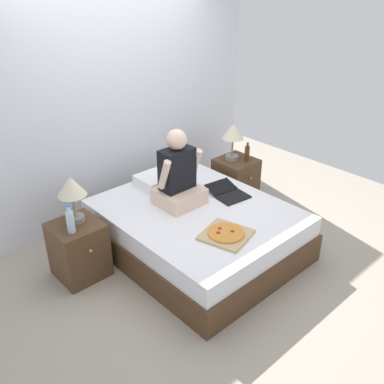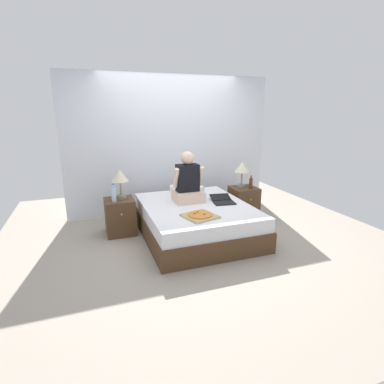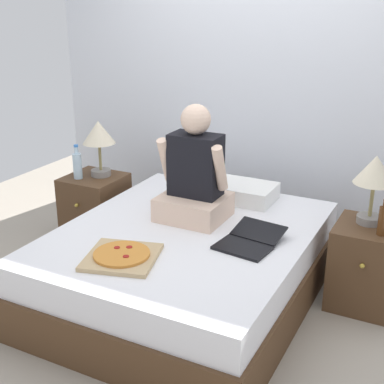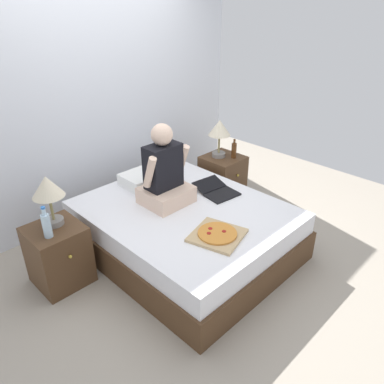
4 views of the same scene
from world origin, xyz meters
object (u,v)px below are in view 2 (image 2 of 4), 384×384
object	(u,v)px
person_seated	(188,183)
laptop	(223,201)
nightstand_right	(243,202)
pizza_box	(200,216)
nightstand_left	(120,216)
lamp_on_right_nightstand	(242,169)
bed	(196,220)
lamp_on_left_nightstand	(120,178)
beer_bottle	(251,183)
water_bottle	(114,194)

from	to	relation	value
person_seated	laptop	bearing A→B (deg)	-26.62
nightstand_right	pizza_box	size ratio (longest dim) A/B	1.13
nightstand_left	laptop	xyz separation A→B (m)	(1.53, -0.48, 0.24)
lamp_on_right_nightstand	laptop	xyz separation A→B (m)	(-0.62, -0.53, -0.37)
lamp_on_right_nightstand	laptop	size ratio (longest dim) A/B	1.00
nightstand_right	lamp_on_right_nightstand	world-z (taller)	lamp_on_right_nightstand
lamp_on_right_nightstand	pizza_box	bearing A→B (deg)	-139.01
lamp_on_right_nightstand	bed	bearing A→B (deg)	-154.22
lamp_on_left_nightstand	lamp_on_right_nightstand	xyz separation A→B (m)	(2.10, 0.00, 0.00)
nightstand_right	beer_bottle	bearing A→B (deg)	-54.99
nightstand_left	pizza_box	size ratio (longest dim) A/B	1.13
water_bottle	lamp_on_right_nightstand	distance (m)	2.24
nightstand_left	lamp_on_right_nightstand	distance (m)	2.23
nightstand_left	laptop	size ratio (longest dim) A/B	1.23
lamp_on_left_nightstand	lamp_on_right_nightstand	distance (m)	2.10
water_bottle	person_seated	distance (m)	1.13
person_seated	beer_bottle	bearing A→B (deg)	6.55
nightstand_right	person_seated	xyz separation A→B (m)	(-1.14, -0.24, 0.50)
nightstand_left	person_seated	bearing A→B (deg)	-12.97
nightstand_right	pizza_box	distance (m)	1.60
lamp_on_left_nightstand	beer_bottle	distance (m)	2.22
nightstand_left	beer_bottle	distance (m)	2.28
beer_bottle	laptop	world-z (taller)	beer_bottle
nightstand_left	laptop	world-z (taller)	laptop
bed	beer_bottle	bearing A→B (deg)	17.31
nightstand_left	lamp_on_right_nightstand	world-z (taller)	lamp_on_right_nightstand
nightstand_right	lamp_on_right_nightstand	xyz separation A→B (m)	(-0.03, 0.05, 0.60)
water_bottle	lamp_on_right_nightstand	bearing A→B (deg)	3.60
nightstand_left	pizza_box	world-z (taller)	nightstand_left
lamp_on_right_nightstand	lamp_on_left_nightstand	bearing A→B (deg)	180.00
lamp_on_right_nightstand	pizza_box	size ratio (longest dim) A/B	0.91
lamp_on_left_nightstand	laptop	bearing A→B (deg)	-19.77
nightstand_left	laptop	bearing A→B (deg)	-17.61
nightstand_left	lamp_on_left_nightstand	bearing A→B (deg)	51.37
pizza_box	bed	bearing A→B (deg)	75.12
nightstand_left	lamp_on_left_nightstand	distance (m)	0.61
water_bottle	laptop	world-z (taller)	water_bottle
lamp_on_left_nightstand	nightstand_left	bearing A→B (deg)	-128.63
water_bottle	pizza_box	size ratio (longest dim) A/B	0.56
nightstand_right	person_seated	distance (m)	1.27
pizza_box	beer_bottle	bearing A→B (deg)	34.47
nightstand_left	bed	bearing A→B (deg)	-22.96
bed	lamp_on_right_nightstand	distance (m)	1.34
nightstand_left	pizza_box	bearing A→B (deg)	-46.33
laptop	bed	bearing A→B (deg)	176.86
water_bottle	lamp_on_right_nightstand	size ratio (longest dim) A/B	0.61
bed	nightstand_right	xyz separation A→B (m)	(1.09, 0.46, 0.04)
bed	water_bottle	size ratio (longest dim) A/B	7.00
bed	lamp_on_left_nightstand	size ratio (longest dim) A/B	4.29
person_seated	lamp_on_left_nightstand	bearing A→B (deg)	163.84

